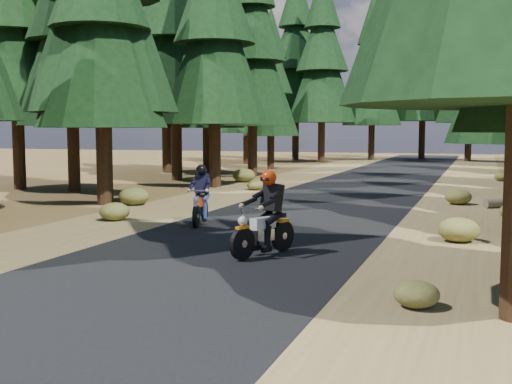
{
  "coord_description": "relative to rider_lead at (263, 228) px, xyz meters",
  "views": [
    {
      "loc": [
        5.12,
        -13.0,
        2.59
      ],
      "look_at": [
        0.0,
        1.5,
        1.1
      ],
      "focal_mm": 45.0,
      "sensor_mm": 36.0,
      "label": 1
    }
  ],
  "objects": [
    {
      "name": "ground",
      "position": [
        -0.92,
        0.65,
        -0.59
      ],
      "size": [
        120.0,
        120.0,
        0.0
      ],
      "primitive_type": "plane",
      "color": "#4D3A1B",
      "rests_on": "ground"
    },
    {
      "name": "road",
      "position": [
        -0.92,
        5.65,
        -0.58
      ],
      "size": [
        6.0,
        100.0,
        0.01
      ],
      "primitive_type": "cube",
      "color": "black",
      "rests_on": "ground"
    },
    {
      "name": "shoulder_l",
      "position": [
        -5.52,
        5.65,
        -0.59
      ],
      "size": [
        3.2,
        100.0,
        0.01
      ],
      "primitive_type": "cube",
      "color": "brown",
      "rests_on": "ground"
    },
    {
      "name": "shoulder_r",
      "position": [
        3.68,
        5.65,
        -0.59
      ],
      "size": [
        3.2,
        100.0,
        0.01
      ],
      "primitive_type": "cube",
      "color": "brown",
      "rests_on": "ground"
    },
    {
      "name": "pine_forest",
      "position": [
        -0.94,
        21.7,
        7.3
      ],
      "size": [
        34.59,
        55.08,
        16.32
      ],
      "color": "black",
      "rests_on": "ground"
    },
    {
      "name": "understory_shrubs",
      "position": [
        -0.55,
        7.98,
        -0.3
      ],
      "size": [
        14.16,
        30.9,
        0.68
      ],
      "color": "#474C1E",
      "rests_on": "ground"
    },
    {
      "name": "rider_lead",
      "position": [
        0.0,
        0.0,
        0.0
      ],
      "size": [
        1.27,
        2.05,
        1.75
      ],
      "rotation": [
        0.0,
        0.0,
        2.76
      ],
      "color": "silver",
      "rests_on": "road"
    },
    {
      "name": "rider_follow",
      "position": [
        -3.03,
        3.55,
        -0.04
      ],
      "size": [
        0.96,
        1.91,
        1.63
      ],
      "rotation": [
        0.0,
        0.0,
        3.37
      ],
      "color": "#A92A0B",
      "rests_on": "road"
    }
  ]
}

